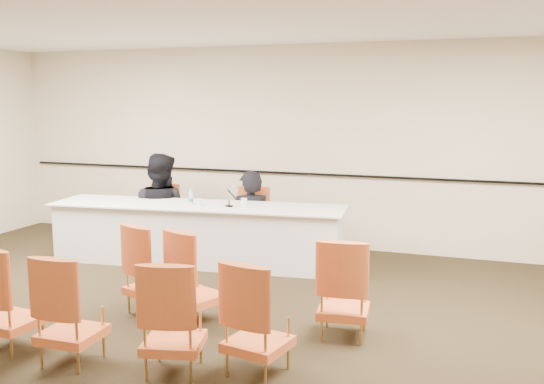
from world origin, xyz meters
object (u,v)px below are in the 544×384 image
Objects in this scene: panelist_main at (250,231)px; panelist_second_chair at (160,218)px; panelist_main_chair at (250,222)px; aud_chair_back_mid at (173,316)px; aud_chair_front_mid at (196,276)px; aud_chair_back_left at (71,308)px; aud_chair_extra at (10,297)px; panelist_second at (160,218)px; microphone at (229,197)px; aud_chair_front_right at (344,287)px; aud_chair_back_right at (258,317)px; water_bottle at (191,197)px; aud_chair_front_left at (153,268)px; drinking_glass at (199,202)px; coffee_cup at (244,203)px; panel_table at (197,234)px.

panelist_main is 1.83× the size of panelist_second_chair.
panelist_second_chair is (-1.37, -0.16, 0.00)m from panelist_main_chair.
panelist_main_chair is 3.82m from aud_chair_back_mid.
aud_chair_front_mid and aud_chair_back_left have the same top height.
aud_chair_front_mid is at bearing 46.85° from aud_chair_extra.
panelist_second reaches higher than aud_chair_extra.
microphone is 2.76m from aud_chair_front_right.
panelist_second_chair and aud_chair_back_right have the same top height.
microphone is at bearing -0.34° from water_bottle.
water_bottle is 0.22× the size of aud_chair_front_left.
drinking_glass is 0.80× the size of coffee_cup.
panelist_second is 2.01× the size of panelist_second_chair.
aud_chair_back_mid is at bearing -73.19° from panel_table.
aud_chair_front_mid is 1.69m from aud_chair_extra.
panelist_second is 7.08× the size of microphone.
panel_table is 3.09m from aud_chair_front_right.
aud_chair_front_left is at bearing 113.41° from aud_chair_back_mid.
panelist_main_chair and aud_chair_front_right have the same top height.
microphone is 2.11m from aud_chair_front_mid.
panelist_main_chair is 2.69m from aud_chair_front_mid.
aud_chair_front_right is (1.77, -1.86, -0.39)m from coffee_cup.
panelist_second is 2.01× the size of aud_chair_front_left.
drinking_glass is at bearing 88.18° from aud_chair_extra.
aud_chair_back_right is at bearing -56.95° from microphone.
drinking_glass is 3.40m from aud_chair_back_right.
panel_table is at bearing 135.67° from aud_chair_back_right.
panelist_main reaches higher than aud_chair_back_right.
panel_table is 0.51m from water_bottle.
aud_chair_extra is (-0.17, -3.15, -0.43)m from water_bottle.
drinking_glass is 3.11m from aud_chair_extra.
aud_chair_back_left is (0.44, -3.21, 0.07)m from panel_table.
drinking_glass is 0.11× the size of aud_chair_back_left.
panel_table is at bearing 178.68° from coffee_cup.
panelist_second is 3.69m from aud_chair_extra.
panelist_main_chair is 1.00× the size of aud_chair_back_right.
panelist_main is 3.86m from aud_chair_back_left.
water_bottle is (-0.08, -0.01, 0.51)m from panel_table.
aud_chair_front_mid is at bearing 75.08° from panelist_main.
panelist_main_chair is at bearing 122.00° from aud_chair_front_mid.
aud_chair_back_left is (-0.07, -3.85, 0.00)m from panelist_main_chair.
aud_chair_back_mid is (0.82, -3.73, 0.13)m from panelist_main.
aud_chair_front_mid is (1.85, -2.49, 0.00)m from panelist_second_chair.
drinking_glass is 0.11× the size of aud_chair_back_mid.
aud_chair_front_left is (-0.24, -1.91, -0.39)m from coffee_cup.
aud_chair_front_mid is (0.48, -2.65, 0.13)m from panelist_main.
aud_chair_front_mid is (0.92, -1.93, -0.38)m from drinking_glass.
panelist_main reaches higher than microphone.
aud_chair_front_right is at bearing -38.03° from microphone.
panelist_main is 3.88m from aud_chair_extra.
aud_chair_front_left is 1.00× the size of aud_chair_back_left.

